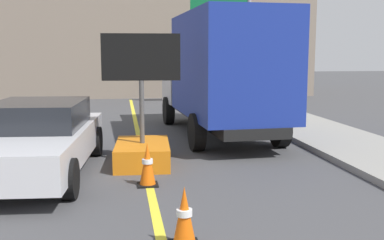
{
  "coord_description": "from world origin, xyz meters",
  "views": [
    {
      "loc": [
        -0.44,
        0.87,
        2.28
      ],
      "look_at": [
        0.37,
        6.12,
        1.51
      ],
      "focal_mm": 42.51,
      "sensor_mm": 36.0,
      "label": 1
    }
  ],
  "objects_px": {
    "pickup_car": "(37,138)",
    "traffic_cone_mid_lane": "(184,217)",
    "highway_guide_sign": "(232,29)",
    "traffic_cone_far_lane": "(147,164)",
    "arrow_board_trailer": "(142,141)",
    "box_truck": "(220,72)"
  },
  "relations": [
    {
      "from": "arrow_board_trailer",
      "to": "traffic_cone_mid_lane",
      "type": "xyz_separation_m",
      "value": [
        0.3,
        -4.23,
        -0.12
      ]
    },
    {
      "from": "traffic_cone_mid_lane",
      "to": "traffic_cone_far_lane",
      "type": "relative_size",
      "value": 0.96
    },
    {
      "from": "traffic_cone_far_lane",
      "to": "traffic_cone_mid_lane",
      "type": "bearing_deg",
      "value": -83.74
    },
    {
      "from": "box_truck",
      "to": "traffic_cone_mid_lane",
      "type": "xyz_separation_m",
      "value": [
        -2.0,
        -7.25,
        -1.45
      ]
    },
    {
      "from": "pickup_car",
      "to": "traffic_cone_mid_lane",
      "type": "bearing_deg",
      "value": -58.28
    },
    {
      "from": "pickup_car",
      "to": "highway_guide_sign",
      "type": "bearing_deg",
      "value": 60.25
    },
    {
      "from": "highway_guide_sign",
      "to": "pickup_car",
      "type": "bearing_deg",
      "value": -119.75
    },
    {
      "from": "highway_guide_sign",
      "to": "arrow_board_trailer",
      "type": "bearing_deg",
      "value": -112.52
    },
    {
      "from": "arrow_board_trailer",
      "to": "highway_guide_sign",
      "type": "distance_m",
      "value": 12.44
    },
    {
      "from": "box_truck",
      "to": "highway_guide_sign",
      "type": "distance_m",
      "value": 8.63
    },
    {
      "from": "box_truck",
      "to": "traffic_cone_far_lane",
      "type": "relative_size",
      "value": 8.89
    },
    {
      "from": "arrow_board_trailer",
      "to": "highway_guide_sign",
      "type": "xyz_separation_m",
      "value": [
        4.63,
        11.17,
        2.94
      ]
    },
    {
      "from": "box_truck",
      "to": "highway_guide_sign",
      "type": "relative_size",
      "value": 1.37
    },
    {
      "from": "highway_guide_sign",
      "to": "traffic_cone_mid_lane",
      "type": "distance_m",
      "value": 16.29
    },
    {
      "from": "box_truck",
      "to": "highway_guide_sign",
      "type": "bearing_deg",
      "value": 74.07
    },
    {
      "from": "box_truck",
      "to": "traffic_cone_far_lane",
      "type": "xyz_separation_m",
      "value": [
        -2.29,
        -4.62,
        -1.43
      ]
    },
    {
      "from": "highway_guide_sign",
      "to": "traffic_cone_far_lane",
      "type": "xyz_separation_m",
      "value": [
        -4.62,
        -12.78,
        -3.04
      ]
    },
    {
      "from": "highway_guide_sign",
      "to": "traffic_cone_mid_lane",
      "type": "relative_size",
      "value": 6.77
    },
    {
      "from": "pickup_car",
      "to": "traffic_cone_mid_lane",
      "type": "distance_m",
      "value": 4.43
    },
    {
      "from": "traffic_cone_mid_lane",
      "to": "pickup_car",
      "type": "bearing_deg",
      "value": 121.72
    },
    {
      "from": "box_truck",
      "to": "traffic_cone_mid_lane",
      "type": "relative_size",
      "value": 9.24
    },
    {
      "from": "pickup_car",
      "to": "traffic_cone_far_lane",
      "type": "bearing_deg",
      "value": -29.14
    }
  ]
}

